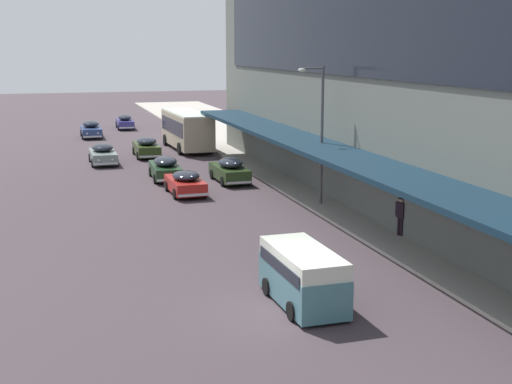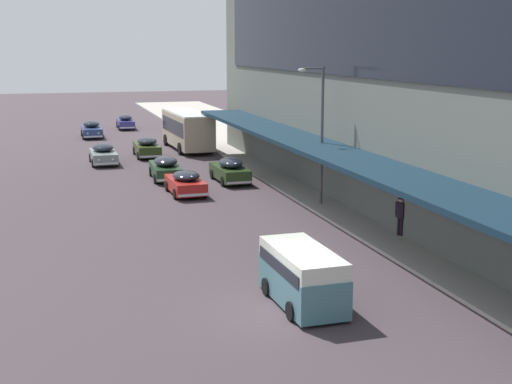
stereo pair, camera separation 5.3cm
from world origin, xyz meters
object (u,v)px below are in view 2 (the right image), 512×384
Objects in this scene: sedan_far_back at (230,170)px; vw_van at (301,273)px; sedan_oncoming_rear at (186,183)px; street_lamp at (319,126)px; sedan_lead_near at (166,168)px; sedan_trailing_near at (125,122)px; sedan_second_near at (147,147)px; sedan_lead_mid at (103,154)px; sedan_second_mid at (92,129)px; pedestrian_at_kerb at (401,214)px; transit_bus_kerbside_front at (187,128)px.

vw_van is at bearing -98.19° from sedan_far_back.
sedan_oncoming_rear is at bearing 90.89° from vw_van.
sedan_far_back is at bearing 109.28° from street_lamp.
street_lamp reaches higher than vw_van.
sedan_far_back is (3.86, -2.16, 0.02)m from sedan_lead_near.
sedan_trailing_near is 20.50m from sedan_second_near.
street_lamp reaches higher than sedan_far_back.
vw_van reaches higher than sedan_lead_near.
sedan_second_mid is (0.20, 16.51, 0.04)m from sedan_lead_mid.
sedan_lead_mid is at bearing 113.95° from pedestrian_at_kerb.
sedan_trailing_near is at bearing 98.39° from pedestrian_at_kerb.
vw_van is at bearing -89.11° from sedan_oncoming_rear.
transit_bus_kerbside_front reaches higher than sedan_second_near.
sedan_second_mid is at bearing 104.85° from pedestrian_at_kerb.
sedan_second_mid reaches higher than sedan_far_back.
sedan_oncoming_rear is 0.58× the size of street_lamp.
sedan_far_back is 0.62× the size of street_lamp.
sedan_oncoming_rear is 0.94× the size of vw_van.
sedan_lead_near is 30.80m from sedan_trailing_near.
sedan_trailing_near reaches higher than sedan_lead_mid.
sedan_second_mid is (-7.10, 26.35, 0.00)m from sedan_far_back.
sedan_second_mid is at bearing 103.89° from sedan_second_near.
vw_van reaches higher than sedan_lead_mid.
sedan_second_mid reaches higher than sedan_oncoming_rear.
sedan_trailing_near is 1.02× the size of sedan_second_near.
sedan_second_near is at bearing 90.55° from sedan_oncoming_rear.
sedan_trailing_near is at bearing 89.90° from vw_van.
sedan_second_near is at bearing -91.51° from sedan_trailing_near.
pedestrian_at_kerb reaches higher than sedan_lead_near.
pedestrian_at_kerb is at bearing -75.54° from sedan_far_back.
pedestrian_at_kerb reaches higher than sedan_second_near.
pedestrian_at_kerb is at bearing -81.61° from sedan_trailing_near.
sedan_oncoming_rear is at bearing -138.84° from sedan_far_back.
sedan_oncoming_rear is at bearing -86.26° from sedan_lead_near.
sedan_lead_near is 4.42m from sedan_far_back.
transit_bus_kerbside_front is 9.53m from sedan_lead_mid.
sedan_oncoming_rear is 14.73m from pedestrian_at_kerb.
street_lamp is at bearing -39.14° from sedan_oncoming_rear.
vw_van is at bearing -85.44° from sedan_second_mid.
transit_bus_kerbside_front is 14.05m from sedan_lead_near.
sedan_trailing_near is 2.72× the size of pedestrian_at_kerb.
sedan_far_back is 2.51× the size of pedestrian_at_kerb.
vw_van is (0.45, -34.83, 0.31)m from sedan_second_near.
transit_bus_kerbside_front is 17.76m from sedan_trailing_near.
vw_van is (0.64, -24.53, 0.33)m from sedan_lead_near.
sedan_second_mid is at bearing 106.11° from street_lamp.
sedan_far_back is 27.30m from sedan_second_mid.
pedestrian_at_kerb reaches higher than sedan_oncoming_rear.
street_lamp is (2.90, -8.30, 3.68)m from sedan_far_back.
sedan_trailing_near is at bearing 88.49° from sedan_second_near.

